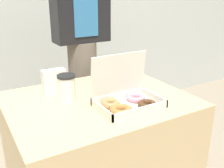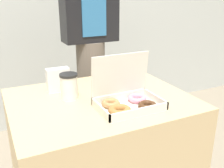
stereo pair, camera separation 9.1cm
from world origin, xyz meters
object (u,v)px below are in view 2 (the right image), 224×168
Objects in this scene: coffee_cup at (69,86)px; person_customer at (90,31)px; donut_box at (127,100)px; napkin_holder at (58,80)px.

person_customer is (0.32, 0.53, 0.19)m from coffee_cup.
napkin_holder is at bearing 123.77° from donut_box.
coffee_cup is at bearing -80.46° from napkin_holder.
coffee_cup is 0.07× the size of person_customer.
donut_box is 0.17× the size of person_customer.
coffee_cup is 1.03× the size of napkin_holder.
napkin_holder is 0.56m from person_customer.
donut_box is at bearing -46.00° from coffee_cup.
donut_box is 0.79m from person_customer.
donut_box is at bearing -56.23° from napkin_holder.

